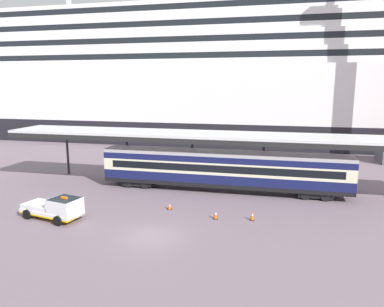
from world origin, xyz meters
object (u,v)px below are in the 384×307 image
at_px(traffic_cone_near, 252,216).
at_px(train_carriage, 223,169).
at_px(service_truck, 56,208).
at_px(traffic_cone_far, 216,214).
at_px(cruise_ship, 256,79).
at_px(traffic_cone_mid, 170,206).

bearing_deg(traffic_cone_near, train_carriage, 115.10).
relative_size(service_truck, traffic_cone_far, 7.16).
bearing_deg(train_carriage, service_truck, -137.36).
relative_size(cruise_ship, traffic_cone_far, 180.05).
xyz_separation_m(cruise_ship, traffic_cone_far, (-0.21, -44.05, -11.22)).
xyz_separation_m(train_carriage, traffic_cone_mid, (-3.69, -6.62, -2.01)).
distance_m(traffic_cone_near, traffic_cone_far, 2.95).
xyz_separation_m(cruise_ship, train_carriage, (-0.81, -36.11, -9.28)).
bearing_deg(train_carriage, traffic_cone_mid, -119.14).
bearing_deg(train_carriage, cruise_ship, 88.71).
xyz_separation_m(train_carriage, service_truck, (-11.91, -10.97, -1.32)).
height_order(cruise_ship, train_carriage, cruise_ship).
relative_size(train_carriage, traffic_cone_mid, 40.61).
xyz_separation_m(service_truck, traffic_cone_near, (15.44, 3.43, -0.61)).
distance_m(train_carriage, service_truck, 16.24).
relative_size(cruise_ship, traffic_cone_near, 178.56).
xyz_separation_m(service_truck, traffic_cone_mid, (8.22, 4.35, -0.69)).
relative_size(traffic_cone_mid, traffic_cone_far, 0.80).
bearing_deg(train_carriage, traffic_cone_far, -85.64).
xyz_separation_m(train_carriage, traffic_cone_near, (3.53, -7.54, -1.93)).
bearing_deg(traffic_cone_near, service_truck, -167.47).
height_order(cruise_ship, service_truck, cruise_ship).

